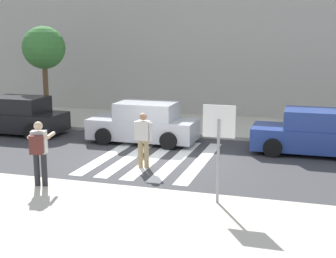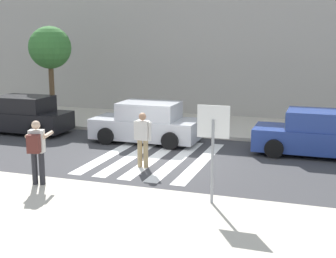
% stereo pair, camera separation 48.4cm
% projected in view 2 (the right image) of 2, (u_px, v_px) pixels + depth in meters
% --- Properties ---
extents(ground_plane, '(120.00, 120.00, 0.00)m').
position_uv_depth(ground_plane, '(153.00, 159.00, 15.53)').
color(ground_plane, '#38383A').
extents(sidewalk_near, '(60.00, 6.00, 0.14)m').
position_uv_depth(sidewalk_near, '(49.00, 229.00, 9.76)').
color(sidewalk_near, beige).
rests_on(sidewalk_near, ground).
extents(sidewalk_far, '(60.00, 4.80, 0.14)m').
position_uv_depth(sidewalk_far, '(199.00, 125.00, 21.09)').
color(sidewalk_far, beige).
rests_on(sidewalk_far, ground).
extents(building_facade_far, '(56.00, 4.00, 7.62)m').
position_uv_depth(building_facade_far, '(222.00, 39.00, 24.43)').
color(building_facade_far, '#ADA89E').
rests_on(building_facade_far, ground).
extents(crosswalk_stripe_0, '(0.44, 5.20, 0.01)m').
position_uv_depth(crosswalk_stripe_0, '(112.00, 154.00, 16.22)').
color(crosswalk_stripe_0, silver).
rests_on(crosswalk_stripe_0, ground).
extents(crosswalk_stripe_1, '(0.44, 5.20, 0.01)m').
position_uv_depth(crosswalk_stripe_1, '(133.00, 156.00, 15.97)').
color(crosswalk_stripe_1, silver).
rests_on(crosswalk_stripe_1, ground).
extents(crosswalk_stripe_2, '(0.44, 5.20, 0.01)m').
position_uv_depth(crosswalk_stripe_2, '(155.00, 158.00, 15.72)').
color(crosswalk_stripe_2, silver).
rests_on(crosswalk_stripe_2, ground).
extents(crosswalk_stripe_3, '(0.44, 5.20, 0.01)m').
position_uv_depth(crosswalk_stripe_3, '(178.00, 160.00, 15.47)').
color(crosswalk_stripe_3, silver).
rests_on(crosswalk_stripe_3, ground).
extents(crosswalk_stripe_4, '(0.44, 5.20, 0.01)m').
position_uv_depth(crosswalk_stripe_4, '(201.00, 162.00, 15.22)').
color(crosswalk_stripe_4, silver).
rests_on(crosswalk_stripe_4, ground).
extents(stop_sign, '(0.76, 0.08, 2.34)m').
position_uv_depth(stop_sign, '(213.00, 133.00, 10.78)').
color(stop_sign, gray).
rests_on(stop_sign, sidewalk_near).
extents(photographer_with_backpack, '(0.70, 0.92, 1.72)m').
position_uv_depth(photographer_with_backpack, '(37.00, 147.00, 12.27)').
color(photographer_with_backpack, '#232328').
rests_on(photographer_with_backpack, sidewalk_near).
extents(pedestrian_crossing, '(0.58, 0.25, 1.72)m').
position_uv_depth(pedestrian_crossing, '(143.00, 137.00, 14.39)').
color(pedestrian_crossing, tan).
rests_on(pedestrian_crossing, ground).
extents(parked_car_black, '(4.10, 1.92, 1.55)m').
position_uv_depth(parked_car_black, '(22.00, 116.00, 19.63)').
color(parked_car_black, black).
rests_on(parked_car_black, ground).
extents(parked_car_silver, '(4.10, 1.92, 1.55)m').
position_uv_depth(parked_car_silver, '(147.00, 123.00, 17.87)').
color(parked_car_silver, '#B7BABF').
rests_on(parked_car_silver, ground).
extents(parked_car_blue, '(4.10, 1.92, 1.55)m').
position_uv_depth(parked_car_blue, '(316.00, 134.00, 15.93)').
color(parked_car_blue, '#284293').
rests_on(parked_car_blue, ground).
extents(street_tree_west, '(1.95, 1.95, 4.31)m').
position_uv_depth(street_tree_west, '(50.00, 48.00, 21.45)').
color(street_tree_west, brown).
rests_on(street_tree_west, sidewalk_far).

